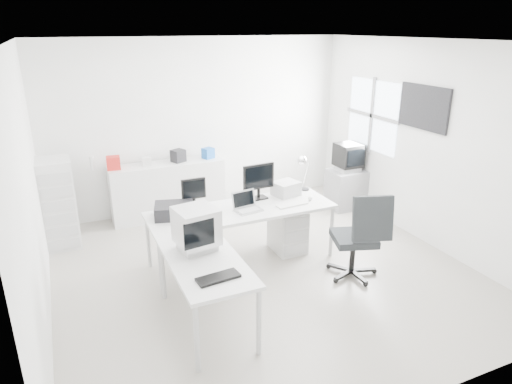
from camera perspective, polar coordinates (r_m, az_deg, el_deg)
name	(u,v)px	position (r m, az deg, el deg)	size (l,w,h in m)	color
floor	(262,270)	(5.94, 0.80, -9.71)	(5.00, 5.00, 0.01)	beige
ceiling	(264,41)	(5.16, 0.95, 18.40)	(5.00, 5.00, 0.01)	white
back_wall	(199,126)	(7.66, -7.09, 8.24)	(5.00, 0.02, 2.80)	white
left_wall	(29,196)	(4.94, -26.49, -0.42)	(0.02, 5.00, 2.80)	white
right_wall	(426,144)	(6.79, 20.49, 5.60)	(0.02, 5.00, 2.80)	white
window	(372,116)	(7.61, 14.32, 9.25)	(0.02, 1.20, 1.10)	white
wall_picture	(424,107)	(6.74, 20.24, 9.90)	(0.04, 0.90, 0.60)	black
main_desk	(242,235)	(5.98, -1.76, -5.44)	(2.40, 0.80, 0.75)	silver
side_desk	(206,292)	(4.82, -6.24, -12.34)	(0.70, 1.40, 0.75)	silver
drawer_pedestal	(288,230)	(6.33, 3.97, -4.75)	(0.40, 0.50, 0.60)	silver
inkjet_printer	(174,210)	(5.65, -10.21, -2.29)	(0.46, 0.36, 0.16)	black
lcd_monitor_small	(194,194)	(5.81, -7.78, -0.30)	(0.31, 0.18, 0.39)	black
lcd_monitor_large	(259,182)	(6.09, 0.33, 1.25)	(0.45, 0.18, 0.47)	black
laptop	(248,202)	(5.72, -0.97, -1.32)	(0.34, 0.35, 0.23)	#B7B7BA
white_keyboard	(292,204)	(5.96, 4.54, -1.56)	(0.43, 0.13, 0.02)	silver
white_mouse	(310,198)	(6.13, 6.79, -0.80)	(0.06, 0.06, 0.06)	silver
laser_printer	(286,189)	(6.28, 3.77, 0.44)	(0.33, 0.29, 0.19)	#A7A7A7
desk_lamp	(306,173)	(6.46, 6.23, 2.34)	(0.16, 0.16, 0.49)	silver
crt_monitor	(196,231)	(4.75, -7.45, -4.80)	(0.37, 0.37, 0.43)	#B7B7BA
black_keyboard	(218,278)	(4.30, -4.75, -10.62)	(0.41, 0.16, 0.03)	black
office_chair	(354,234)	(5.71, 12.17, -5.16)	(0.65, 0.65, 1.12)	#26292B
tv_cabinet	(346,189)	(7.94, 11.21, 0.39)	(0.60, 0.49, 0.66)	gray
crt_tv	(348,158)	(7.77, 11.49, 4.24)	(0.50, 0.48, 0.45)	black
sideboard	(168,190)	(7.51, -10.93, 0.26)	(1.81, 0.45, 0.90)	silver
clutter_box_a	(113,163)	(7.22, -17.40, 3.49)	(0.20, 0.18, 0.20)	red
clutter_box_b	(147,161)	(7.30, -13.49, 3.75)	(0.13, 0.11, 0.13)	silver
clutter_box_c	(178,156)	(7.39, -9.70, 4.48)	(0.19, 0.18, 0.19)	black
clutter_box_d	(208,153)	(7.52, -6.01, 4.85)	(0.17, 0.15, 0.17)	#1750A1
clutter_bottle	(92,164)	(7.23, -19.79, 3.33)	(0.07, 0.07, 0.22)	silver
filing_cabinet	(59,203)	(6.89, -23.42, -1.32)	(0.44, 0.53, 1.26)	silver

